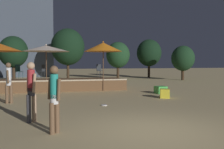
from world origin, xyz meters
The scene contains 19 objects.
ground_plane centered at (0.00, 0.00, 0.00)m, with size 120.00×120.00×0.00m, color tan.
wooden_deck centered at (-1.95, 10.64, 0.32)m, with size 8.25×3.00×0.72m.
patio_umbrella_1 centered at (-2.75, 9.39, 2.58)m, with size 2.73×2.73×2.84m.
patio_umbrella_2 centered at (0.63, 9.13, 2.70)m, with size 2.33×2.33×3.05m.
cube_seat_0 centered at (2.94, 5.42, 0.22)m, with size 0.58×0.58×0.45m.
cube_seat_2 centered at (3.53, 7.11, 0.21)m, with size 0.62×0.62×0.41m.
person_0 centered at (-3.13, 1.81, 0.98)m, with size 0.34×0.47×1.79m.
person_1 centered at (-2.50, 0.46, 0.91)m, with size 0.35×0.39×1.69m.
person_2 centered at (-4.30, 5.60, 0.96)m, with size 0.30×0.47×1.76m.
bistro_chair_0 centered at (-4.52, 11.24, 1.27)m, with size 0.48×0.48×0.90m.
bistro_chair_1 centered at (-3.02, 11.09, 1.27)m, with size 0.48×0.47×0.90m.
bistro_chair_2 centered at (0.86, 11.46, 1.27)m, with size 0.44×0.45×0.90m.
frisbee_disc centered at (-0.44, 4.04, 0.02)m, with size 0.25×0.25×0.03m.
background_tree_0 centered at (8.58, 20.88, 2.82)m, with size 2.81×2.81×4.38m.
background_tree_1 centered at (-0.61, 21.13, 3.38)m, with size 3.54×3.54×5.34m.
background_tree_2 centered at (-5.60, 17.54, 2.67)m, with size 2.52×2.52×4.06m.
background_tree_3 centered at (4.57, 19.79, 2.53)m, with size 2.51×2.51×3.92m.
background_tree_4 centered at (10.23, 16.25, 2.14)m, with size 2.26×2.26×3.39m.
distant_building centered at (-5.76, 26.36, 7.58)m, with size 7.51×3.30×15.16m.
Camera 1 is at (-2.63, -5.85, 1.78)m, focal length 40.00 mm.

